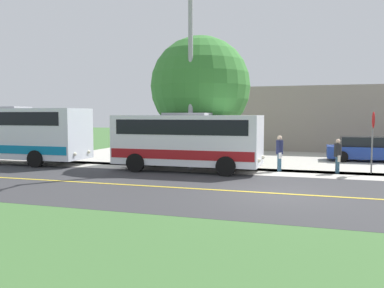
{
  "coord_description": "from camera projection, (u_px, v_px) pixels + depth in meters",
  "views": [
    {
      "loc": [
        14.07,
        1.37,
        2.77
      ],
      "look_at": [
        -3.5,
        -4.09,
        1.4
      ],
      "focal_mm": 37.41,
      "sensor_mm": 36.0,
      "label": 1
    }
  ],
  "objects": [
    {
      "name": "sidewalk",
      "position": [
        285.0,
        173.0,
        18.96
      ],
      "size": [
        2.4,
        100.0,
        0.01
      ],
      "primitive_type": "cube",
      "color": "#B2ADA3",
      "rests_on": "ground"
    },
    {
      "name": "ground_plane",
      "position": [
        274.0,
        193.0,
        14.01
      ],
      "size": [
        120.0,
        120.0,
        0.0
      ],
      "primitive_type": "plane",
      "color": "#3D6633"
    },
    {
      "name": "pedestrian_waiting",
      "position": [
        280.0,
        152.0,
        19.41
      ],
      "size": [
        0.72,
        0.34,
        1.74
      ],
      "color": "#335972",
      "rests_on": "ground"
    },
    {
      "name": "road_surface",
      "position": [
        274.0,
        193.0,
        14.01
      ],
      "size": [
        8.0,
        100.0,
        0.01
      ],
      "primitive_type": "cube",
      "color": "#333335",
      "rests_on": "ground"
    },
    {
      "name": "parking_lot_surface",
      "position": [
        343.0,
        159.0,
        24.93
      ],
      "size": [
        14.0,
        36.0,
        0.01
      ],
      "primitive_type": "cube",
      "color": "#B2ADA3",
      "rests_on": "ground"
    },
    {
      "name": "tree_curbside",
      "position": [
        200.0,
        87.0,
        22.16
      ],
      "size": [
        5.53,
        5.53,
        7.07
      ],
      "color": "#4C3826",
      "rests_on": "ground"
    },
    {
      "name": "pedestrian_with_bags",
      "position": [
        338.0,
        155.0,
        18.76
      ],
      "size": [
        0.72,
        0.34,
        1.61
      ],
      "color": "#335972",
      "rests_on": "ground"
    },
    {
      "name": "street_light_pole",
      "position": [
        190.0,
        71.0,
        19.67
      ],
      "size": [
        1.97,
        0.24,
        8.99
      ],
      "color": "#9E9EA3",
      "rests_on": "ground"
    },
    {
      "name": "stop_sign",
      "position": [
        373.0,
        132.0,
        18.52
      ],
      "size": [
        0.76,
        0.07,
        2.88
      ],
      "color": "slate",
      "rests_on": "ground"
    },
    {
      "name": "commercial_building",
      "position": [
        350.0,
        118.0,
        33.01
      ],
      "size": [
        10.0,
        19.25,
        4.87
      ],
      "primitive_type": "cube",
      "color": "gray",
      "rests_on": "ground"
    },
    {
      "name": "parked_car_near",
      "position": [
        365.0,
        150.0,
        23.59
      ],
      "size": [
        2.05,
        4.42,
        1.45
      ],
      "color": "navy",
      "rests_on": "ground"
    },
    {
      "name": "transit_bus_rear",
      "position": [
        1.0,
        132.0,
        22.85
      ],
      "size": [
        2.66,
        10.58,
        3.21
      ],
      "color": "silver",
      "rests_on": "ground"
    },
    {
      "name": "road_centre_line",
      "position": [
        274.0,
        193.0,
        14.01
      ],
      "size": [
        0.16,
        100.0,
        0.0
      ],
      "primitive_type": "cube",
      "color": "gold",
      "rests_on": "ground"
    },
    {
      "name": "shuttle_bus_front",
      "position": [
        187.0,
        139.0,
        19.62
      ],
      "size": [
        2.79,
        7.25,
        2.84
      ],
      "color": "white",
      "rests_on": "ground"
    }
  ]
}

